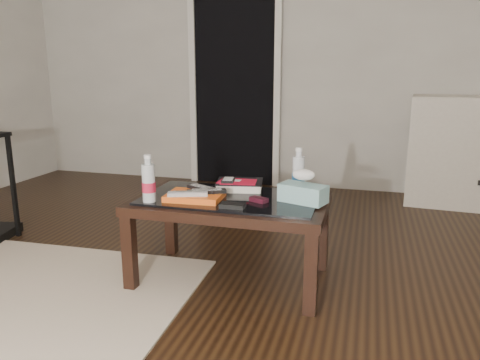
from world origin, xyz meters
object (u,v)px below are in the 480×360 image
object	(u,v)px
water_bottle_right	(298,170)
tissue_box	(303,193)
coffee_table	(231,209)
water_bottle_left	(148,178)
textbook	(240,185)

from	to	relation	value
water_bottle_right	tissue_box	size ratio (longest dim) A/B	1.03
coffee_table	water_bottle_left	size ratio (longest dim) A/B	4.20
coffee_table	textbook	world-z (taller)	textbook
water_bottle_left	water_bottle_right	size ratio (longest dim) A/B	1.00
coffee_table	water_bottle_right	distance (m)	0.43
water_bottle_right	water_bottle_left	bearing A→B (deg)	-149.26
coffee_table	water_bottle_left	world-z (taller)	water_bottle_left
textbook	tissue_box	bearing A→B (deg)	-34.47
textbook	water_bottle_left	world-z (taller)	water_bottle_left
water_bottle_left	tissue_box	distance (m)	0.77
textbook	tissue_box	xyz separation A→B (m)	(0.38, -0.16, 0.02)
coffee_table	water_bottle_left	xyz separation A→B (m)	(-0.37, -0.19, 0.18)
coffee_table	water_bottle_right	world-z (taller)	water_bottle_right
water_bottle_right	tissue_box	xyz separation A→B (m)	(0.06, -0.21, -0.07)
textbook	tissue_box	size ratio (longest dim) A/B	1.09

